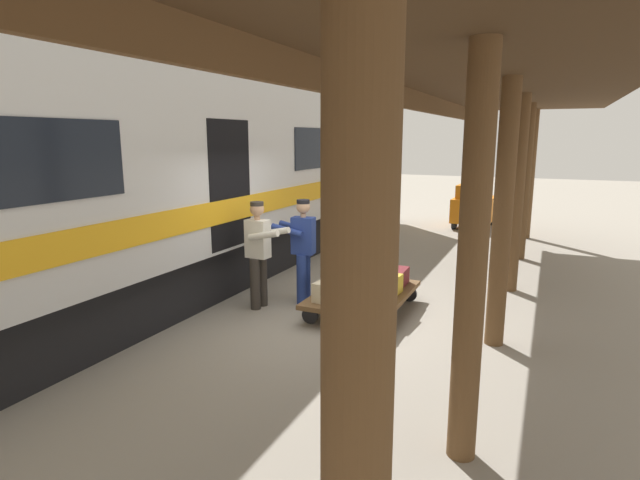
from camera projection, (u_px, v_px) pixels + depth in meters
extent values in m
plane|color=gray|center=(333.00, 318.00, 7.67)|extent=(60.00, 60.00, 0.00)
cylinder|color=brown|center=(530.00, 175.00, 13.47)|extent=(0.24, 0.24, 3.40)
cylinder|color=brown|center=(525.00, 183.00, 11.11)|extent=(0.24, 0.24, 3.40)
cylinder|color=brown|center=(517.00, 195.00, 8.76)|extent=(0.24, 0.24, 3.40)
cylinder|color=brown|center=(503.00, 217.00, 6.40)|extent=(0.24, 0.24, 3.40)
cylinder|color=brown|center=(472.00, 263.00, 4.04)|extent=(0.24, 0.24, 3.40)
cylinder|color=brown|center=(357.00, 439.00, 1.68)|extent=(0.24, 0.24, 3.40)
cube|color=#432E1A|center=(513.00, 69.00, 6.04)|extent=(3.20, 16.64, 0.16)
cube|color=brown|center=(387.00, 93.00, 6.72)|extent=(0.08, 16.64, 0.30)
cube|color=silver|center=(155.00, 157.00, 8.52)|extent=(3.00, 18.47, 2.90)
cube|color=black|center=(162.00, 267.00, 8.90)|extent=(2.55, 17.54, 0.90)
cube|color=#99999E|center=(148.00, 60.00, 8.22)|extent=(2.76, 18.10, 0.20)
cube|color=gold|center=(232.00, 210.00, 8.07)|extent=(0.03, 18.10, 0.36)
cube|color=black|center=(367.00, 146.00, 13.66)|extent=(0.02, 2.03, 0.84)
cube|color=black|center=(317.00, 148.00, 10.78)|extent=(0.02, 2.03, 0.84)
cube|color=black|center=(43.00, 161.00, 5.01)|extent=(0.02, 2.03, 0.84)
cube|color=black|center=(228.00, 184.00, 8.02)|extent=(0.12, 1.10, 2.00)
cube|color=brown|center=(363.00, 294.00, 7.91)|extent=(1.33, 2.01, 0.07)
cylinder|color=black|center=(380.00, 326.00, 7.01)|extent=(0.25, 0.05, 0.25)
cylinder|color=black|center=(310.00, 315.00, 7.44)|extent=(0.25, 0.05, 0.25)
cylinder|color=black|center=(409.00, 294.00, 8.44)|extent=(0.25, 0.05, 0.25)
cylinder|color=black|center=(350.00, 286.00, 8.87)|extent=(0.25, 0.05, 0.25)
cube|color=beige|center=(332.00, 290.00, 7.50)|extent=(0.43, 0.57, 0.29)
cube|color=maroon|center=(370.00, 299.00, 7.27)|extent=(0.53, 0.61, 0.17)
cube|color=#1E666B|center=(345.00, 283.00, 8.00)|extent=(0.46, 0.64, 0.23)
cube|color=black|center=(357.00, 273.00, 8.49)|extent=(0.58, 0.67, 0.27)
cube|color=gold|center=(382.00, 285.00, 7.75)|extent=(0.52, 0.64, 0.28)
cube|color=maroon|center=(392.00, 277.00, 8.25)|extent=(0.44, 0.61, 0.26)
cylinder|color=navy|center=(306.00, 276.00, 8.45)|extent=(0.16, 0.16, 0.82)
cylinder|color=navy|center=(301.00, 279.00, 8.27)|extent=(0.16, 0.16, 0.82)
cube|color=navy|center=(303.00, 236.00, 8.22)|extent=(0.38, 0.26, 0.60)
cylinder|color=tan|center=(303.00, 215.00, 8.15)|extent=(0.09, 0.09, 0.06)
sphere|color=tan|center=(303.00, 207.00, 8.13)|extent=(0.22, 0.22, 0.22)
cylinder|color=black|center=(303.00, 202.00, 8.11)|extent=(0.21, 0.21, 0.06)
cylinder|color=navy|center=(294.00, 227.00, 8.42)|extent=(0.54, 0.15, 0.21)
cylinder|color=navy|center=(287.00, 230.00, 8.12)|extent=(0.54, 0.15, 0.21)
cylinder|color=#332D28|center=(255.00, 284.00, 8.01)|extent=(0.16, 0.16, 0.82)
cylinder|color=#332D28|center=(262.00, 281.00, 8.18)|extent=(0.16, 0.16, 0.82)
cube|color=silver|center=(258.00, 239.00, 7.96)|extent=(0.37, 0.24, 0.60)
cylinder|color=tan|center=(257.00, 218.00, 7.89)|extent=(0.09, 0.09, 0.06)
sphere|color=tan|center=(257.00, 209.00, 7.86)|extent=(0.22, 0.22, 0.22)
cylinder|color=#332D28|center=(257.00, 204.00, 7.85)|extent=(0.21, 0.21, 0.06)
cylinder|color=silver|center=(264.00, 235.00, 7.70)|extent=(0.53, 0.13, 0.21)
cylinder|color=silver|center=(275.00, 232.00, 7.97)|extent=(0.53, 0.13, 0.21)
cube|color=orange|center=(474.00, 209.00, 15.34)|extent=(1.13, 1.72, 0.70)
cube|color=orange|center=(473.00, 194.00, 14.92)|extent=(0.91, 0.72, 0.50)
cylinder|color=black|center=(486.00, 225.00, 14.69)|extent=(0.12, 0.40, 0.40)
cylinder|color=black|center=(454.00, 223.00, 15.05)|extent=(0.12, 0.40, 0.40)
cylinder|color=black|center=(491.00, 219.00, 15.76)|extent=(0.12, 0.40, 0.40)
cylinder|color=black|center=(461.00, 217.00, 16.12)|extent=(0.12, 0.40, 0.40)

